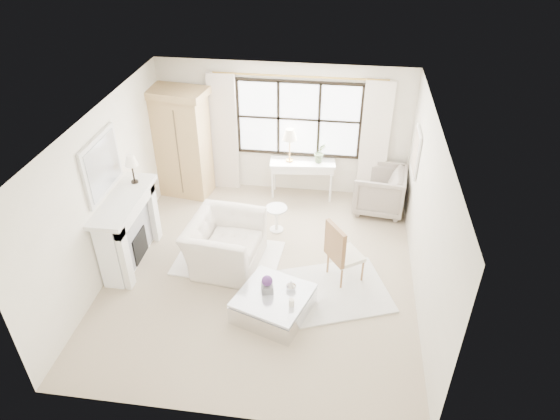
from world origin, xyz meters
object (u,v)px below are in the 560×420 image
at_px(console_table, 302,179).
at_px(coffee_table, 274,304).
at_px(club_armchair, 225,243).
at_px(armoire, 182,143).

bearing_deg(console_table, coffee_table, -97.10).
height_order(console_table, club_armchair, club_armchair).
bearing_deg(coffee_table, console_table, 107.76).
bearing_deg(coffee_table, club_armchair, 151.86).
distance_m(console_table, coffee_table, 3.44).
relative_size(club_armchair, coffee_table, 1.01).
xyz_separation_m(armoire, coffee_table, (2.31, -3.26, -0.96)).
xyz_separation_m(console_table, club_armchair, (-1.07, -2.36, 0.02)).
xyz_separation_m(club_armchair, coffee_table, (0.99, -1.07, -0.24)).
bearing_deg(console_table, armoire, 178.39).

